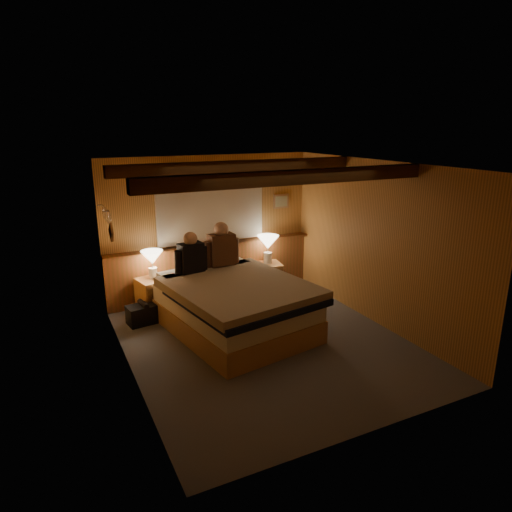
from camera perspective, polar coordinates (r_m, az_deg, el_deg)
floor at (r=6.34m, az=1.32°, el=-10.85°), size 4.20×4.20×0.00m
ceiling at (r=5.67m, az=1.48°, el=11.32°), size 4.20×4.20×0.00m
wall_back at (r=7.76m, az=-5.75°, el=3.59°), size 3.60×0.00×3.60m
wall_left at (r=5.35m, az=-16.04°, el=-2.79°), size 0.00×4.20×4.20m
wall_right at (r=6.88m, az=14.85°, el=1.49°), size 0.00×4.20×4.20m
wall_front at (r=4.25m, az=14.61°, el=-7.67°), size 3.60×0.00×3.60m
wainscot at (r=7.88m, az=-5.44°, el=-1.57°), size 3.60×0.23×0.94m
curtain_window at (r=7.63m, az=-5.64°, el=5.84°), size 2.18×0.09×1.11m
ceiling_beams at (r=5.81m, az=0.78°, el=10.55°), size 3.60×1.65×0.16m
coat_rail at (r=6.76m, az=-18.12°, el=5.04°), size 0.05×0.55×0.24m
framed_print at (r=8.22m, az=3.14°, el=6.85°), size 0.30×0.04×0.25m
bed at (r=6.54m, az=-2.59°, el=-6.23°), size 2.01×2.44×0.75m
nightstand_left at (r=7.40m, az=-12.45°, el=-4.81°), size 0.59×0.55×0.55m
nightstand_right at (r=8.06m, az=1.39°, el=-2.75°), size 0.54×0.50×0.53m
lamp_left at (r=7.25m, az=-12.86°, el=-0.37°), size 0.34×0.34×0.44m
lamp_right at (r=7.93m, az=1.50°, el=1.53°), size 0.38×0.38×0.49m
person_left at (r=6.83m, az=-8.13°, el=0.03°), size 0.52×0.27×0.64m
person_right at (r=7.11m, az=-4.34°, el=1.06°), size 0.59×0.25×0.72m
duffel_bag at (r=7.08m, az=-13.85°, el=-7.00°), size 0.51×0.35×0.34m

